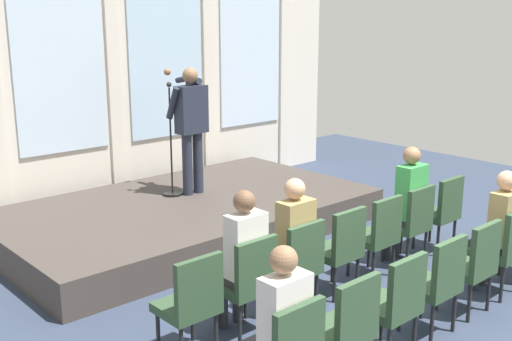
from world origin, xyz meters
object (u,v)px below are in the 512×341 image
chair_r0_c6 (441,209)px  audience_r0_c2 (292,238)px  audience_r0_c1 (242,254)px  audience_r1_c5 (499,226)px  chair_r0_c2 (297,262)px  chair_r1_c5 (505,246)px  mic_stand (172,171)px  audience_r0_c5 (407,199)px  chair_r1_c4 (473,262)px  chair_r0_c0 (192,300)px  chair_r1_c2 (395,300)px  chair_r1_c1 (346,325)px  chair_r0_c4 (378,232)px  audience_r1_c0 (280,323)px  chair_r0_c5 (411,220)px  chair_r0_c3 (340,246)px  chair_r1_c3 (437,280)px  chair_r0_c1 (248,279)px

chair_r0_c6 → audience_r0_c2: bearing=178.2°
audience_r0_c1 → audience_r1_c5: bearing=-24.3°
chair_r0_c2 → chair_r1_c5: bearing=-31.1°
mic_stand → audience_r0_c5: size_ratio=1.12×
chair_r1_c4 → chair_r0_c0: bearing=155.7°
chair_r1_c2 → chair_r1_c1: bearing=180.0°
chair_r1_c4 → mic_stand: bearing=97.9°
mic_stand → audience_r0_c1: 3.25m
audience_r1_c5 → chair_r0_c4: bearing=120.8°
chair_r0_c2 → audience_r1_c0: 1.64m
chair_r1_c4 → chair_r1_c5: size_ratio=1.00×
chair_r1_c5 → chair_r1_c4: bearing=180.0°
audience_r0_c1 → chair_r0_c5: (2.50, -0.08, -0.21)m
audience_r0_c1 → chair_r1_c2: size_ratio=1.44×
chair_r0_c3 → chair_r1_c4: 1.29m
chair_r0_c3 → chair_r1_c4: size_ratio=1.00×
chair_r0_c3 → chair_r0_c5: size_ratio=1.00×
chair_r1_c3 → audience_r0_c5: bearing=44.0°
chair_r0_c4 → audience_r1_c5: size_ratio=0.71×
chair_r0_c6 → chair_r1_c3: same height
chair_r0_c0 → chair_r0_c4: 2.50m
audience_r0_c2 → chair_r1_c4: bearing=-44.0°
chair_r1_c3 → chair_r0_c2: bearing=119.0°
audience_r0_c5 → chair_r0_c6: 0.67m
audience_r1_c0 → chair_r1_c4: bearing=-1.9°
chair_r0_c5 → chair_r1_c1: (-2.50, -1.13, 0.00)m
audience_r0_c5 → audience_r1_c0: bearing=-160.2°
chair_r0_c6 → chair_r0_c2: bearing=180.0°
chair_r0_c1 → chair_r1_c3: same height
chair_r0_c3 → chair_r0_c0: bearing=180.0°
audience_r0_c1 → chair_r1_c1: (-0.00, -1.21, -0.21)m
chair_r0_c0 → chair_r0_c2: (1.25, 0.00, 0.00)m
chair_r1_c2 → chair_r0_c5: bearing=31.1°
mic_stand → audience_r1_c5: (1.21, -4.11, -0.01)m
audience_r1_c0 → chair_r1_c5: audience_r1_c0 is taller
chair_r0_c5 → chair_r1_c2: 2.19m
chair_r0_c2 → chair_r0_c4: 1.25m
audience_r0_c2 → chair_r1_c1: bearing=-117.3°
audience_r0_c5 → audience_r1_c0: 3.32m
audience_r0_c5 → chair_r1_c2: bearing=-147.2°
chair_r0_c1 → chair_r0_c5: same height
audience_r0_c2 → chair_r0_c5: audience_r0_c2 is taller
audience_r0_c1 → chair_r0_c2: 0.67m
audience_r1_c5 → chair_r0_c6: bearing=59.2°
chair_r1_c1 → chair_r1_c5: bearing=0.0°
chair_r0_c3 → audience_r0_c5: audience_r0_c5 is taller
audience_r0_c5 → audience_r1_c5: 1.13m
chair_r0_c1 → chair_r0_c5: size_ratio=1.00×
chair_r0_c1 → chair_r1_c3: 1.69m
chair_r1_c4 → chair_r1_c5: 0.63m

